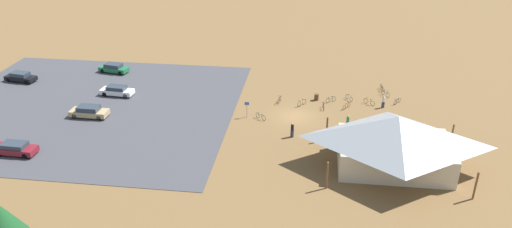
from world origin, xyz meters
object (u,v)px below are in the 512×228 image
at_px(bicycle_yellow_front_row, 369,102).
at_px(bicycle_white_edge_south, 349,98).
at_px(bicycle_yellow_lone_east, 302,103).
at_px(visitor_crossing_yard, 383,102).
at_px(bicycle_green_near_porch, 261,117).
at_px(car_black_front_row, 21,77).
at_px(bicycle_teal_yard_front, 331,100).
at_px(visitor_at_bikes, 292,130).
at_px(car_green_second_row, 114,68).
at_px(car_white_far_end, 117,91).
at_px(bicycle_orange_mid_cluster, 347,106).
at_px(car_tan_mid_lot, 89,111).
at_px(bicycle_red_edge_north, 279,100).
at_px(bicycle_silver_by_bin, 323,106).
at_px(lot_sign, 247,107).
at_px(trash_bin, 316,97).
at_px(visitor_by_pavilion, 348,121).
at_px(bike_pavilion, 396,139).
at_px(bicycle_blue_yard_left, 385,93).
at_px(bicycle_purple_yard_right, 397,101).
at_px(car_maroon_back_corner, 15,148).
at_px(bicycle_black_back_row, 382,88).

distance_m(bicycle_yellow_front_row, bicycle_white_edge_south, 2.83).
height_order(bicycle_yellow_lone_east, visitor_crossing_yard, visitor_crossing_yard).
height_order(bicycle_green_near_porch, car_black_front_row, car_black_front_row).
height_order(bicycle_teal_yard_front, bicycle_white_edge_south, bicycle_teal_yard_front).
bearing_deg(visitor_at_bikes, bicycle_yellow_lone_east, -94.78).
bearing_deg(car_green_second_row, car_black_front_row, 23.30).
relative_size(bicycle_yellow_lone_east, car_white_far_end, 0.31).
relative_size(bicycle_orange_mid_cluster, car_tan_mid_lot, 0.30).
distance_m(bicycle_orange_mid_cluster, car_black_front_row, 47.96).
bearing_deg(visitor_crossing_yard, bicycle_red_edge_north, 0.67).
height_order(bicycle_green_near_porch, bicycle_silver_by_bin, bicycle_green_near_porch).
height_order(lot_sign, visitor_crossing_yard, lot_sign).
bearing_deg(bicycle_orange_mid_cluster, lot_sign, 18.26).
bearing_deg(trash_bin, car_green_second_row, -11.56).
distance_m(bicycle_teal_yard_front, car_white_far_end, 29.63).
xyz_separation_m(bicycle_white_edge_south, visitor_by_pavilion, (0.57, 8.40, 0.57)).
xyz_separation_m(bike_pavilion, bicycle_blue_yard_left, (-1.23, -18.73, -2.97)).
distance_m(bicycle_white_edge_south, bicycle_red_edge_north, 9.64).
xyz_separation_m(bicycle_purple_yard_right, bicycle_green_near_porch, (17.69, 6.94, 0.01)).
bearing_deg(trash_bin, visitor_by_pavilion, 116.29).
xyz_separation_m(bicycle_orange_mid_cluster, car_white_far_end, (31.63, -0.26, 0.38)).
relative_size(lot_sign, car_maroon_back_corner, 0.46).
distance_m(car_maroon_back_corner, visitor_at_bikes, 31.03).
xyz_separation_m(bike_pavilion, bicycle_yellow_front_row, (1.20, -15.61, -2.99)).
bearing_deg(car_green_second_row, car_white_far_end, 114.68).
height_order(bicycle_white_edge_south, car_maroon_back_corner, car_maroon_back_corner).
bearing_deg(bicycle_purple_yard_right, bicycle_yellow_front_row, 10.41).
bearing_deg(bicycle_orange_mid_cluster, bicycle_red_edge_north, -4.63).
xyz_separation_m(trash_bin, bicycle_black_back_row, (-9.21, -4.56, -0.09)).
bearing_deg(bicycle_purple_yard_right, car_white_far_end, 3.17).
bearing_deg(lot_sign, bicycle_silver_by_bin, -158.76).
xyz_separation_m(car_black_front_row, visitor_by_pavilion, (-47.73, 8.97, 0.17)).
height_order(bicycle_blue_yard_left, car_white_far_end, car_white_far_end).
height_order(lot_sign, bicycle_blue_yard_left, lot_sign).
bearing_deg(car_black_front_row, bicycle_yellow_front_row, 178.14).
relative_size(bicycle_white_edge_south, car_maroon_back_corner, 0.30).
bearing_deg(car_green_second_row, bicycle_teal_yard_front, 168.39).
xyz_separation_m(bicycle_silver_by_bin, car_black_front_row, (44.81, -3.79, 0.38)).
height_order(visitor_by_pavilion, visitor_at_bikes, visitor_at_bikes).
bearing_deg(bike_pavilion, visitor_by_pavilion, -62.19).
bearing_deg(lot_sign, bicycle_teal_yard_front, -150.67).
relative_size(bicycle_teal_yard_front, bicycle_purple_yard_right, 1.07).
distance_m(bicycle_white_edge_south, bicycle_orange_mid_cluster, 2.83).
relative_size(bike_pavilion, bicycle_white_edge_south, 9.92).
height_order(bicycle_green_near_porch, car_tan_mid_lot, car_tan_mid_lot).
xyz_separation_m(car_black_front_row, car_green_second_row, (-12.34, -5.32, 0.00)).
height_order(bicycle_teal_yard_front, bicycle_purple_yard_right, bicycle_teal_yard_front).
bearing_deg(bicycle_yellow_front_row, bicycle_green_near_porch, 24.15).
bearing_deg(bicycle_yellow_front_row, bicycle_purple_yard_right, -169.59).
height_order(bicycle_teal_yard_front, bicycle_orange_mid_cluster, bicycle_teal_yard_front).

